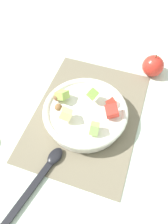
{
  "coord_description": "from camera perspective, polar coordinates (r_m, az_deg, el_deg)",
  "views": [
    {
      "loc": [
        -0.39,
        -0.12,
        0.62
      ],
      "look_at": [
        -0.02,
        0.0,
        0.04
      ],
      "focal_mm": 36.32,
      "sensor_mm": 36.0,
      "label": 1
    }
  ],
  "objects": [
    {
      "name": "whole_apple",
      "position": [
        0.87,
        16.95,
        11.05
      ],
      "size": [
        0.08,
        0.08,
        0.09
      ],
      "color": "red",
      "rests_on": "ground_plane"
    },
    {
      "name": "ground_plane",
      "position": [
        0.74,
        0.74,
        -0.86
      ],
      "size": [
        2.4,
        2.4,
        0.0
      ],
      "primitive_type": "plane",
      "color": "silver"
    },
    {
      "name": "serving_spoon",
      "position": [
        0.65,
        -10.15,
        -14.62
      ],
      "size": [
        0.24,
        0.08,
        0.01
      ],
      "color": "black",
      "rests_on": "placemat"
    },
    {
      "name": "placemat",
      "position": [
        0.74,
        0.75,
        -0.73
      ],
      "size": [
        0.46,
        0.33,
        0.01
      ],
      "primitive_type": "cube",
      "color": "#756B56",
      "rests_on": "ground_plane"
    },
    {
      "name": "salad_bowl",
      "position": [
        0.7,
        -0.01,
        -0.22
      ],
      "size": [
        0.26,
        0.26,
        0.1
      ],
      "color": "white",
      "rests_on": "placemat"
    }
  ]
}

